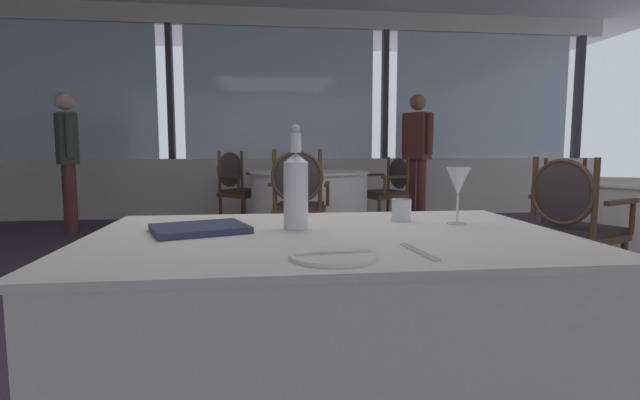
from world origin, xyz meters
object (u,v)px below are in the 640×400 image
object	(u,v)px
diner_person_1	(417,149)
menu_book	(200,229)
dining_chair_0_0	(570,197)
water_bottle	(296,188)
diner_person_0	(67,153)
dining_chair_0_1	(572,218)
water_tumbler	(401,210)
dining_chair_1_0	(238,184)
wine_glass	(458,182)
dining_chair_1_1	(299,196)
dining_chair_1_2	(389,187)
side_plate	(333,256)

from	to	relation	value
diner_person_1	menu_book	bearing A→B (deg)	33.86
dining_chair_0_0	water_bottle	bearing A→B (deg)	-41.28
dining_chair_0_0	diner_person_0	distance (m)	5.60
dining_chair_0_1	water_tumbler	bearing A→B (deg)	-166.08
dining_chair_0_1	menu_book	bearing A→B (deg)	-173.07
water_tumbler	dining_chair_1_0	distance (m)	4.51
dining_chair_0_1	diner_person_0	world-z (taller)	diner_person_0
water_tumbler	dining_chair_0_1	xyz separation A→B (m)	(1.52, 1.25, -0.24)
diner_person_0	diner_person_1	size ratio (longest dim) A/B	0.96
diner_person_0	diner_person_1	world-z (taller)	diner_person_1
wine_glass	water_tumbler	size ratio (longest dim) A/B	2.48
water_bottle	diner_person_1	distance (m)	5.23
dining_chair_1_0	dining_chair_1_1	bearing A→B (deg)	-30.05
water_tumbler	dining_chair_1_1	size ratio (longest dim) A/B	0.08
diner_person_1	dining_chair_1_0	bearing A→B (deg)	-24.33
dining_chair_0_1	dining_chair_1_0	size ratio (longest dim) A/B	0.98
diner_person_0	dining_chair_1_2	bearing A→B (deg)	144.93
side_plate	dining_chair_1_2	size ratio (longest dim) A/B	0.23
dining_chair_0_0	diner_person_1	size ratio (longest dim) A/B	0.52
dining_chair_0_0	diner_person_1	bearing A→B (deg)	-151.73
side_plate	wine_glass	bearing A→B (deg)	42.00
side_plate	diner_person_0	distance (m)	5.52
water_bottle	diner_person_0	bearing A→B (deg)	118.31
side_plate	dining_chair_1_1	distance (m)	3.16
water_bottle	wine_glass	world-z (taller)	water_bottle
dining_chair_0_0	diner_person_0	world-z (taller)	diner_person_0
side_plate	dining_chair_1_0	world-z (taller)	dining_chair_1_0
side_plate	dining_chair_1_1	world-z (taller)	dining_chair_1_1
water_bottle	dining_chair_0_1	size ratio (longest dim) A/B	0.34
side_plate	dining_chair_1_2	xyz separation A→B (m)	(1.38, 4.61, -0.22)
menu_book	dining_chair_1_0	distance (m)	4.58
water_bottle	dining_chair_0_1	bearing A→B (deg)	35.95
wine_glass	menu_book	xyz separation A→B (m)	(-0.83, -0.05, -0.13)
side_plate	wine_glass	size ratio (longest dim) A/B	1.08
water_tumbler	diner_person_0	distance (m)	5.23
water_tumbler	dining_chair_0_0	xyz separation A→B (m)	(2.51, 2.70, -0.25)
dining_chair_0_0	dining_chair_1_2	xyz separation A→B (m)	(-1.44, 1.39, -0.00)
wine_glass	diner_person_0	size ratio (longest dim) A/B	0.11
water_tumbler	menu_book	bearing A→B (deg)	-168.14
water_tumbler	dining_chair_1_1	bearing A→B (deg)	93.61
water_bottle	diner_person_0	distance (m)	5.14
dining_chair_0_0	dining_chair_1_1	xyz separation A→B (m)	(-2.68, -0.07, 0.04)
dining_chair_0_0	dining_chair_1_2	world-z (taller)	dining_chair_0_0
dining_chair_1_2	wine_glass	bearing A→B (deg)	58.21
dining_chair_1_0	water_tumbler	bearing A→B (deg)	-39.26
wine_glass	menu_book	bearing A→B (deg)	-176.67
menu_book	dining_chair_1_2	distance (m)	4.57
wine_glass	dining_chair_1_1	xyz separation A→B (m)	(-0.33, 2.72, -0.31)
water_bottle	dining_chair_1_0	bearing A→B (deg)	95.43
wine_glass	dining_chair_1_0	bearing A→B (deg)	102.09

